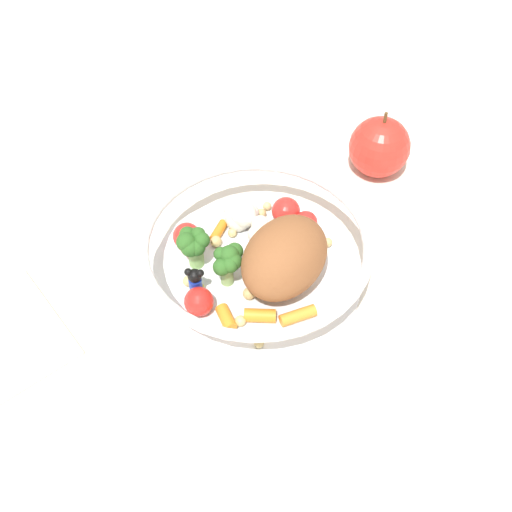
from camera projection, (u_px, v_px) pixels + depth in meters
ground_plane at (236, 280)px, 0.59m from camera, size 2.40×2.40×0.00m
food_container at (260, 254)px, 0.57m from camera, size 0.22×0.22×0.08m
loose_apple at (379, 147)px, 0.67m from camera, size 0.07×0.07×0.08m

